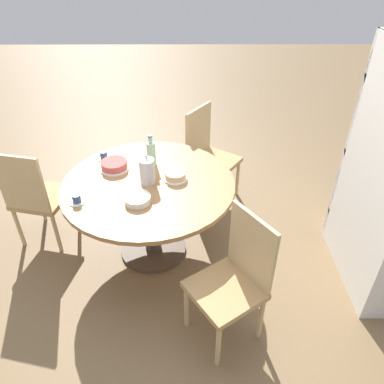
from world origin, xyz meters
The scene contains 13 objects.
ground_plane centered at (0.00, 0.00, 0.00)m, with size 14.00×14.00×0.00m, color brown.
dining_table centered at (0.00, 0.00, 0.58)m, with size 1.35×1.35×0.72m.
chair_a centered at (-0.84, 0.51, 0.50)m, with size 0.59×0.59×0.95m.
chair_b centered at (-0.14, -0.97, 0.50)m, with size 0.50×0.50×0.95m.
chair_c centered at (0.77, 0.60, 0.50)m, with size 0.58×0.58×0.95m.
bookshelf centered at (0.25, 1.68, 0.88)m, with size 0.95×0.28×1.80m.
coffee_pot centered at (0.00, 0.00, 0.83)m, with size 0.12×0.12×0.24m.
water_bottle centered at (-0.27, 0.01, 0.83)m, with size 0.07×0.07×0.27m.
cake_main centered at (-0.20, -0.29, 0.76)m, with size 0.24×0.24×0.07m.
cake_second centered at (-0.05, 0.21, 0.75)m, with size 0.19×0.19×0.06m.
cup_a centered at (0.26, -0.49, 0.75)m, with size 0.11×0.11×0.07m.
cup_b centered at (-0.36, -0.41, 0.75)m, with size 0.11×0.11×0.07m.
plate_stack centered at (0.25, -0.05, 0.75)m, with size 0.19×0.19×0.05m.
Camera 1 is at (2.40, 0.33, 2.35)m, focal length 35.00 mm.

